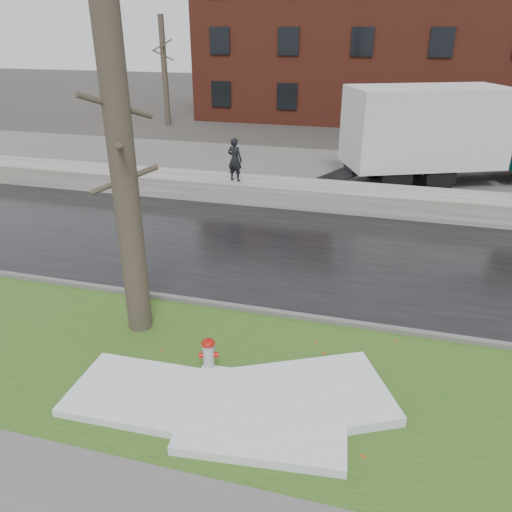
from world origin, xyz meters
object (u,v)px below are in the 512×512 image
(tree, at_px, (125,183))
(box_truck, at_px, (453,134))
(worker, at_px, (235,160))
(fire_hydrant, at_px, (209,354))

(tree, height_order, box_truck, tree)
(tree, relative_size, worker, 4.02)
(tree, relative_size, box_truck, 0.56)
(box_truck, distance_m, worker, 8.76)
(fire_hydrant, relative_size, box_truck, 0.07)
(fire_hydrant, bearing_deg, worker, 84.53)
(tree, bearing_deg, box_truck, 62.03)
(tree, height_order, worker, tree)
(tree, bearing_deg, fire_hydrant, -29.40)
(tree, xyz_separation_m, worker, (-0.62, 8.62, -1.63))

